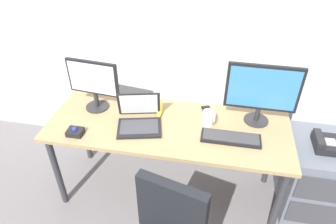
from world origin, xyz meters
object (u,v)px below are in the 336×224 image
Objects in this scene: file_cabinet at (312,176)px; banana at (160,110)px; trackball_mouse at (75,132)px; coffee_mug at (209,118)px; monitor_main at (262,91)px; cell_phone at (207,111)px; desk_phone at (325,143)px; laptop at (139,119)px; keyboard at (231,138)px; monitor_side at (93,82)px.

file_cabinet is 1.29m from banana.
trackball_mouse is 0.96× the size of coffee_mug.
cell_phone is at bearing 172.77° from monitor_main.
monitor_main is at bearing 167.73° from desk_phone.
laptop is at bearing -166.19° from monitor_main.
laptop is (-1.33, -0.12, 0.46)m from file_cabinet.
trackball_mouse is 0.65m from banana.
keyboard is 0.22m from coffee_mug.
banana is (-0.38, 0.08, -0.04)m from coffee_mug.
monitor_side reaches higher than laptop.
laptop reaches higher than banana.
monitor_main is 0.89m from laptop.
desk_phone is 0.54× the size of laptop.
coffee_mug reaches higher than trackball_mouse.
trackball_mouse is (-1.08, -0.15, 0.01)m from keyboard.
keyboard is 2.89× the size of cell_phone.
monitor_side is 0.54m from banana.
keyboard is (-0.18, -0.25, -0.25)m from monitor_main.
cell_phone is at bearing 26.31° from trackball_mouse.
laptop is at bearing -21.66° from monitor_side.
banana reaches higher than cell_phone.
banana is (-0.55, 0.23, 0.01)m from keyboard.
desk_phone is 0.86m from cell_phone.
monitor_main reaches higher than laptop.
laptop is at bearing -168.34° from coffee_mug.
banana is at bearing 169.59° from cell_phone.
trackball_mouse is (-1.26, -0.40, -0.24)m from monitor_main.
monitor_main is (-0.48, 0.10, 0.31)m from desk_phone.
keyboard is 0.35m from cell_phone.
trackball_mouse is 0.96m from coffee_mug.
monitor_main is (-0.49, 0.09, 0.67)m from file_cabinet.
file_cabinet is at bearing 1.12° from coffee_mug.
laptop is 3.21× the size of coffee_mug.
coffee_mug is (-0.83, 0.00, 0.11)m from desk_phone.
cell_phone is 0.37m from banana.
banana reaches higher than keyboard.
monitor_main is 1.24× the size of keyboard.
laptop is (-0.84, -0.21, -0.21)m from monitor_main.
file_cabinet is at bearing -1.16° from monitor_side.
trackball_mouse reaches higher than cell_phone.
desk_phone is at bearing 9.47° from trackball_mouse.
file_cabinet is 5.61× the size of coffee_mug.
coffee_mug is at bearing 180.00° from desk_phone.
laptop reaches higher than keyboard.
monitor_main is 2.68× the size of banana.
monitor_side reaches higher than keyboard.
monitor_side is 1.10× the size of laptop.
monitor_main reaches higher than banana.
monitor_side is at bearing 178.29° from desk_phone.
desk_phone is at bearing 12.15° from keyboard.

